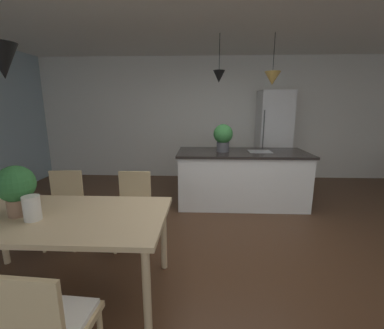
{
  "coord_description": "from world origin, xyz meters",
  "views": [
    {
      "loc": [
        -0.34,
        -2.73,
        1.62
      ],
      "look_at": [
        -0.46,
        -0.11,
        1.03
      ],
      "focal_mm": 24.06,
      "sensor_mm": 36.0,
      "label": 1
    }
  ],
  "objects_px": {
    "chair_far_right": "(133,207)",
    "kitchen_island": "(241,177)",
    "potted_plant_on_island": "(223,136)",
    "dining_table": "(57,222)",
    "chair_near_right": "(48,328)",
    "refrigerator": "(273,137)",
    "vase_on_dining_table": "(32,208)",
    "chair_far_left": "(64,206)",
    "potted_plant_on_table": "(16,187)"
  },
  "relations": [
    {
      "from": "chair_far_left",
      "to": "chair_far_right",
      "type": "xyz_separation_m",
      "value": [
        0.83,
        0.0,
        0.0
      ]
    },
    {
      "from": "kitchen_island",
      "to": "potted_plant_on_table",
      "type": "xyz_separation_m",
      "value": [
        -2.18,
        -2.25,
        0.52
      ]
    },
    {
      "from": "chair_far_right",
      "to": "chair_near_right",
      "type": "distance_m",
      "value": 1.69
    },
    {
      "from": "refrigerator",
      "to": "potted_plant_on_island",
      "type": "xyz_separation_m",
      "value": [
        -1.18,
        -1.39,
        0.18
      ]
    },
    {
      "from": "refrigerator",
      "to": "vase_on_dining_table",
      "type": "bearing_deg",
      "value": -127.36
    },
    {
      "from": "chair_far_left",
      "to": "potted_plant_on_island",
      "type": "distance_m",
      "value": 2.51
    },
    {
      "from": "kitchen_island",
      "to": "potted_plant_on_island",
      "type": "distance_m",
      "value": 0.76
    },
    {
      "from": "vase_on_dining_table",
      "to": "chair_far_left",
      "type": "bearing_deg",
      "value": 107.32
    },
    {
      "from": "dining_table",
      "to": "kitchen_island",
      "type": "bearing_deg",
      "value": 50.16
    },
    {
      "from": "chair_far_right",
      "to": "vase_on_dining_table",
      "type": "bearing_deg",
      "value": -119.61
    },
    {
      "from": "refrigerator",
      "to": "vase_on_dining_table",
      "type": "xyz_separation_m",
      "value": [
        -2.85,
        -3.74,
        -0.14
      ]
    },
    {
      "from": "chair_far_left",
      "to": "vase_on_dining_table",
      "type": "height_order",
      "value": "vase_on_dining_table"
    },
    {
      "from": "refrigerator",
      "to": "vase_on_dining_table",
      "type": "distance_m",
      "value": 4.7
    },
    {
      "from": "chair_near_right",
      "to": "potted_plant_on_table",
      "type": "xyz_separation_m",
      "value": [
        -0.71,
        0.84,
        0.51
      ]
    },
    {
      "from": "kitchen_island",
      "to": "refrigerator",
      "type": "xyz_separation_m",
      "value": [
        0.85,
        1.39,
        0.51
      ]
    },
    {
      "from": "chair_far_left",
      "to": "chair_far_right",
      "type": "relative_size",
      "value": 1.0
    },
    {
      "from": "kitchen_island",
      "to": "chair_far_right",
      "type": "bearing_deg",
      "value": -136.2
    },
    {
      "from": "dining_table",
      "to": "kitchen_island",
      "type": "distance_m",
      "value": 2.93
    },
    {
      "from": "dining_table",
      "to": "chair_near_right",
      "type": "relative_size",
      "value": 2.12
    },
    {
      "from": "chair_far_left",
      "to": "potted_plant_on_table",
      "type": "relative_size",
      "value": 2.07
    },
    {
      "from": "refrigerator",
      "to": "potted_plant_on_table",
      "type": "height_order",
      "value": "refrigerator"
    },
    {
      "from": "kitchen_island",
      "to": "vase_on_dining_table",
      "type": "relative_size",
      "value": 10.55
    },
    {
      "from": "potted_plant_on_island",
      "to": "vase_on_dining_table",
      "type": "relative_size",
      "value": 2.24
    },
    {
      "from": "potted_plant_on_island",
      "to": "potted_plant_on_table",
      "type": "distance_m",
      "value": 2.92
    },
    {
      "from": "vase_on_dining_table",
      "to": "kitchen_island",
      "type": "bearing_deg",
      "value": 49.59
    },
    {
      "from": "chair_far_left",
      "to": "potted_plant_on_island",
      "type": "height_order",
      "value": "potted_plant_on_island"
    },
    {
      "from": "chair_far_right",
      "to": "potted_plant_on_island",
      "type": "xyz_separation_m",
      "value": [
        1.14,
        1.4,
        0.68
      ]
    },
    {
      "from": "chair_far_right",
      "to": "kitchen_island",
      "type": "xyz_separation_m",
      "value": [
        1.46,
        1.4,
        -0.01
      ]
    },
    {
      "from": "kitchen_island",
      "to": "potted_plant_on_table",
      "type": "relative_size",
      "value": 5.03
    },
    {
      "from": "potted_plant_on_table",
      "to": "refrigerator",
      "type": "bearing_deg",
      "value": 50.19
    },
    {
      "from": "chair_near_right",
      "to": "potted_plant_on_island",
      "type": "xyz_separation_m",
      "value": [
        1.14,
        3.09,
        0.68
      ]
    },
    {
      "from": "vase_on_dining_table",
      "to": "refrigerator",
      "type": "bearing_deg",
      "value": 52.64
    },
    {
      "from": "dining_table",
      "to": "potted_plant_on_island",
      "type": "relative_size",
      "value": 4.11
    },
    {
      "from": "potted_plant_on_island",
      "to": "dining_table",
      "type": "bearing_deg",
      "value": -124.64
    },
    {
      "from": "refrigerator",
      "to": "dining_table",
      "type": "bearing_deg",
      "value": -126.89
    },
    {
      "from": "potted_plant_on_island",
      "to": "chair_far_right",
      "type": "bearing_deg",
      "value": -129.1
    },
    {
      "from": "chair_far_left",
      "to": "refrigerator",
      "type": "bearing_deg",
      "value": 41.56
    },
    {
      "from": "kitchen_island",
      "to": "potted_plant_on_table",
      "type": "bearing_deg",
      "value": -134.09
    },
    {
      "from": "refrigerator",
      "to": "kitchen_island",
      "type": "bearing_deg",
      "value": -121.57
    },
    {
      "from": "potted_plant_on_island",
      "to": "potted_plant_on_table",
      "type": "bearing_deg",
      "value": -129.53
    },
    {
      "from": "chair_far_right",
      "to": "refrigerator",
      "type": "relative_size",
      "value": 0.45
    },
    {
      "from": "kitchen_island",
      "to": "potted_plant_on_island",
      "type": "xyz_separation_m",
      "value": [
        -0.32,
        0.0,
        0.69
      ]
    },
    {
      "from": "chair_far_right",
      "to": "chair_far_left",
      "type": "bearing_deg",
      "value": -179.99
    },
    {
      "from": "vase_on_dining_table",
      "to": "potted_plant_on_island",
      "type": "bearing_deg",
      "value": 54.47
    },
    {
      "from": "chair_near_right",
      "to": "vase_on_dining_table",
      "type": "height_order",
      "value": "vase_on_dining_table"
    },
    {
      "from": "chair_near_right",
      "to": "potted_plant_on_table",
      "type": "distance_m",
      "value": 1.22
    },
    {
      "from": "dining_table",
      "to": "potted_plant_on_island",
      "type": "xyz_separation_m",
      "value": [
        1.55,
        2.25,
        0.48
      ]
    },
    {
      "from": "chair_far_right",
      "to": "vase_on_dining_table",
      "type": "height_order",
      "value": "vase_on_dining_table"
    },
    {
      "from": "chair_far_left",
      "to": "refrigerator",
      "type": "distance_m",
      "value": 4.24
    },
    {
      "from": "chair_far_right",
      "to": "potted_plant_on_table",
      "type": "bearing_deg",
      "value": -130.24
    }
  ]
}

